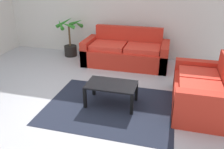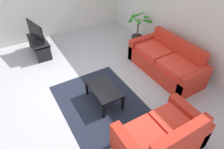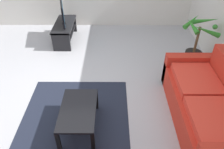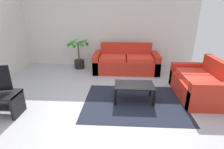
{
  "view_description": "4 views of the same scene",
  "coord_description": "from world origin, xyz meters",
  "px_view_note": "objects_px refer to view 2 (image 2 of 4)",
  "views": [
    {
      "loc": [
        1.65,
        -3.04,
        2.15
      ],
      "look_at": [
        0.7,
        0.59,
        0.46
      ],
      "focal_mm": 36.6,
      "sensor_mm": 36.0,
      "label": 1
    },
    {
      "loc": [
        3.58,
        -1.12,
        3.28
      ],
      "look_at": [
        0.52,
        0.69,
        0.47
      ],
      "focal_mm": 31.85,
      "sensor_mm": 36.0,
      "label": 2
    },
    {
      "loc": [
        2.98,
        0.85,
        2.69
      ],
      "look_at": [
        0.1,
        0.83,
        0.52
      ],
      "focal_mm": 35.39,
      "sensor_mm": 36.0,
      "label": 3
    },
    {
      "loc": [
        0.45,
        -3.1,
        1.94
      ],
      "look_at": [
        0.25,
        0.57,
        0.53
      ],
      "focal_mm": 27.33,
      "sensor_mm": 36.0,
      "label": 4
    }
  ],
  "objects_px": {
    "couch_loveseat": "(161,138)",
    "tv": "(35,31)",
    "tv_stand": "(39,44)",
    "coffee_table": "(104,90)",
    "potted_palm": "(138,31)",
    "couch_main": "(166,62)"
  },
  "relations": [
    {
      "from": "couch_main",
      "to": "coffee_table",
      "type": "bearing_deg",
      "value": -85.83
    },
    {
      "from": "tv_stand",
      "to": "potted_palm",
      "type": "xyz_separation_m",
      "value": [
        1.04,
        2.91,
        0.16
      ]
    },
    {
      "from": "couch_main",
      "to": "tv_stand",
      "type": "relative_size",
      "value": 1.89
    },
    {
      "from": "tv",
      "to": "potted_palm",
      "type": "bearing_deg",
      "value": 70.23
    },
    {
      "from": "tv_stand",
      "to": "coffee_table",
      "type": "relative_size",
      "value": 1.28
    },
    {
      "from": "tv_stand",
      "to": "coffee_table",
      "type": "bearing_deg",
      "value": 13.9
    },
    {
      "from": "potted_palm",
      "to": "tv_stand",
      "type": "bearing_deg",
      "value": -109.74
    },
    {
      "from": "couch_main",
      "to": "coffee_table",
      "type": "xyz_separation_m",
      "value": [
        0.14,
        -1.94,
        0.04
      ]
    },
    {
      "from": "couch_main",
      "to": "tv_stand",
      "type": "xyz_separation_m",
      "value": [
        -2.66,
        -2.63,
        -0.0
      ]
    },
    {
      "from": "potted_palm",
      "to": "coffee_table",
      "type": "bearing_deg",
      "value": -51.67
    },
    {
      "from": "coffee_table",
      "to": "potted_palm",
      "type": "relative_size",
      "value": 0.83
    },
    {
      "from": "tv",
      "to": "coffee_table",
      "type": "distance_m",
      "value": 2.91
    },
    {
      "from": "couch_loveseat",
      "to": "tv",
      "type": "distance_m",
      "value": 4.46
    },
    {
      "from": "couch_loveseat",
      "to": "coffee_table",
      "type": "bearing_deg",
      "value": -169.37
    },
    {
      "from": "coffee_table",
      "to": "potted_palm",
      "type": "bearing_deg",
      "value": 128.33
    },
    {
      "from": "tv_stand",
      "to": "potted_palm",
      "type": "height_order",
      "value": "potted_palm"
    },
    {
      "from": "tv_stand",
      "to": "potted_palm",
      "type": "distance_m",
      "value": 3.1
    },
    {
      "from": "tv",
      "to": "tv_stand",
      "type": "bearing_deg",
      "value": -77.26
    },
    {
      "from": "tv_stand",
      "to": "tv",
      "type": "relative_size",
      "value": 1.28
    },
    {
      "from": "couch_loveseat",
      "to": "coffee_table",
      "type": "xyz_separation_m",
      "value": [
        -1.53,
        -0.29,
        0.04
      ]
    },
    {
      "from": "couch_loveseat",
      "to": "coffee_table",
      "type": "height_order",
      "value": "couch_loveseat"
    },
    {
      "from": "couch_loveseat",
      "to": "couch_main",
      "type": "bearing_deg",
      "value": 135.36
    }
  ]
}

